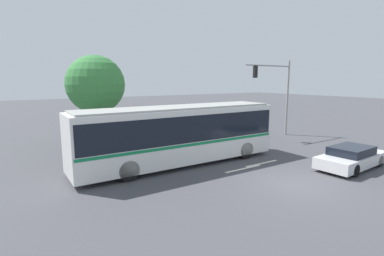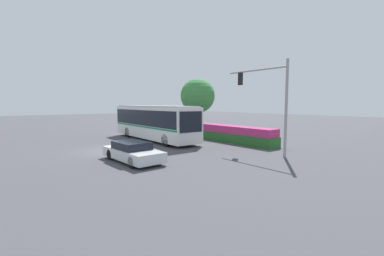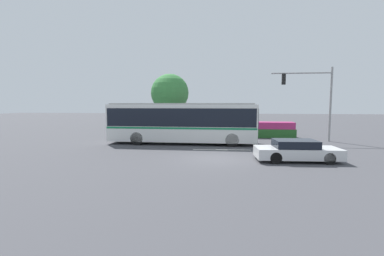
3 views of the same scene
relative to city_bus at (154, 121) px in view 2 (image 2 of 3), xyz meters
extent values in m
plane|color=#444449|center=(2.77, -5.54, -1.84)|extent=(140.00, 140.00, 0.00)
cube|color=silver|center=(-0.01, 0.00, -0.15)|extent=(11.60, 2.56, 2.88)
cube|color=black|center=(-0.01, 0.00, 0.31)|extent=(11.37, 2.60, 1.38)
cube|color=#147A47|center=(-0.01, 0.00, -0.49)|extent=(11.48, 2.59, 0.14)
cube|color=black|center=(5.80, -0.04, 0.20)|extent=(0.07, 2.12, 1.61)
cube|color=#9D9D99|center=(-0.01, 0.00, 1.34)|extent=(11.13, 2.36, 0.10)
cylinder|color=black|center=(3.93, 1.07, -1.34)|extent=(1.00, 0.31, 1.00)
cylinder|color=black|center=(3.92, -1.12, -1.34)|extent=(1.00, 0.31, 1.00)
cylinder|color=black|center=(-3.36, 1.12, -1.34)|extent=(1.00, 0.31, 1.00)
cylinder|color=black|center=(-3.38, -1.07, -1.34)|extent=(1.00, 0.31, 1.00)
cube|color=silver|center=(7.35, -5.61, -1.38)|extent=(4.63, 2.06, 0.58)
cube|color=black|center=(7.24, -5.62, -0.87)|extent=(2.35, 1.72, 0.43)
cylinder|color=black|center=(8.71, -4.74, -1.52)|extent=(0.64, 0.25, 0.63)
cylinder|color=black|center=(8.80, -6.33, -1.52)|extent=(0.64, 0.25, 0.63)
cylinder|color=black|center=(5.95, -4.89, -1.52)|extent=(0.64, 0.25, 0.63)
cylinder|color=black|center=(6.03, -6.48, -1.52)|extent=(0.64, 0.25, 0.63)
cylinder|color=gray|center=(12.18, 2.65, 1.28)|extent=(0.18, 0.18, 6.23)
cylinder|color=gray|center=(9.74, 2.65, 3.91)|extent=(4.90, 0.12, 0.12)
cube|color=black|center=(8.32, 2.65, 3.41)|extent=(0.30, 0.22, 0.90)
cylinder|color=red|center=(8.32, 2.77, 3.71)|extent=(0.18, 0.02, 0.18)
cylinder|color=yellow|center=(8.32, 2.77, 3.41)|extent=(0.18, 0.02, 0.18)
cylinder|color=green|center=(8.32, 2.77, 3.11)|extent=(0.18, 0.02, 0.18)
cube|color=#286028|center=(5.46, 4.88, -1.43)|extent=(8.99, 1.46, 0.83)
cube|color=#B22D6B|center=(5.46, 4.88, -0.70)|extent=(8.81, 1.39, 0.63)
cylinder|color=brown|center=(-2.43, 7.31, -0.40)|extent=(0.24, 0.24, 2.88)
sphere|color=#387F3D|center=(-2.43, 7.31, 2.50)|extent=(4.04, 4.04, 4.04)
cube|color=silver|center=(2.37, -2.61, -1.83)|extent=(2.40, 0.16, 0.01)
cube|color=silver|center=(3.94, -2.44, -1.83)|extent=(2.40, 0.16, 0.01)
camera|label=1|loc=(-7.97, -13.48, 2.81)|focal=27.12mm
camera|label=2|loc=(21.63, -12.27, 1.60)|focal=24.53mm
camera|label=3|loc=(3.19, -20.74, 1.36)|focal=24.71mm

